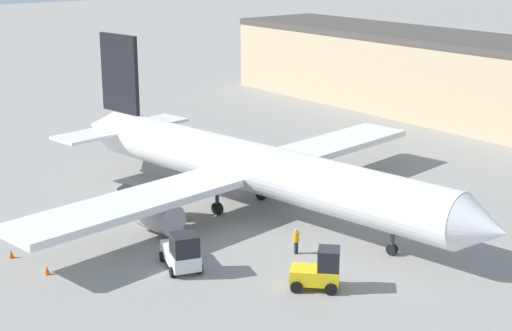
{
  "coord_description": "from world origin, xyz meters",
  "views": [
    {
      "loc": [
        41.87,
        -32.76,
        18.72
      ],
      "look_at": [
        0.0,
        0.0,
        3.47
      ],
      "focal_mm": 55.0,
      "sensor_mm": 36.0,
      "label": 1
    }
  ],
  "objects_px": {
    "baggage_tug": "(319,271)",
    "safety_cone_far": "(11,254)",
    "airplane": "(246,166)",
    "ground_crew_worker": "(296,240)",
    "pushback_tug": "(182,252)",
    "safety_cone_near": "(47,270)",
    "belt_loader_truck": "(147,203)"
  },
  "relations": [
    {
      "from": "ground_crew_worker",
      "to": "safety_cone_near",
      "type": "bearing_deg",
      "value": 119.89
    },
    {
      "from": "safety_cone_near",
      "to": "safety_cone_far",
      "type": "bearing_deg",
      "value": -169.25
    },
    {
      "from": "baggage_tug",
      "to": "pushback_tug",
      "type": "relative_size",
      "value": 0.8
    },
    {
      "from": "baggage_tug",
      "to": "safety_cone_near",
      "type": "bearing_deg",
      "value": -179.06
    },
    {
      "from": "ground_crew_worker",
      "to": "belt_loader_truck",
      "type": "relative_size",
      "value": 0.42
    },
    {
      "from": "baggage_tug",
      "to": "belt_loader_truck",
      "type": "xyz_separation_m",
      "value": [
        -16.17,
        -1.51,
        -0.01
      ]
    },
    {
      "from": "belt_loader_truck",
      "to": "safety_cone_far",
      "type": "height_order",
      "value": "belt_loader_truck"
    },
    {
      "from": "pushback_tug",
      "to": "safety_cone_far",
      "type": "distance_m",
      "value": 10.84
    },
    {
      "from": "belt_loader_truck",
      "to": "pushback_tug",
      "type": "relative_size",
      "value": 1.02
    },
    {
      "from": "airplane",
      "to": "safety_cone_far",
      "type": "height_order",
      "value": "airplane"
    },
    {
      "from": "pushback_tug",
      "to": "belt_loader_truck",
      "type": "bearing_deg",
      "value": 179.69
    },
    {
      "from": "baggage_tug",
      "to": "safety_cone_near",
      "type": "xyz_separation_m",
      "value": [
        -11.18,
        -11.23,
        -0.79
      ]
    },
    {
      "from": "belt_loader_truck",
      "to": "safety_cone_far",
      "type": "xyz_separation_m",
      "value": [
        1.28,
        -10.43,
        -0.78
      ]
    },
    {
      "from": "airplane",
      "to": "safety_cone_far",
      "type": "relative_size",
      "value": 71.0
    },
    {
      "from": "pushback_tug",
      "to": "safety_cone_far",
      "type": "bearing_deg",
      "value": -119.01
    },
    {
      "from": "airplane",
      "to": "safety_cone_far",
      "type": "xyz_separation_m",
      "value": [
        -1.57,
        -16.93,
        -2.95
      ]
    },
    {
      "from": "baggage_tug",
      "to": "belt_loader_truck",
      "type": "distance_m",
      "value": 16.24
    },
    {
      "from": "belt_loader_truck",
      "to": "safety_cone_near",
      "type": "relative_size",
      "value": 7.21
    },
    {
      "from": "airplane",
      "to": "safety_cone_far",
      "type": "distance_m",
      "value": 17.26
    },
    {
      "from": "pushback_tug",
      "to": "safety_cone_near",
      "type": "height_order",
      "value": "pushback_tug"
    },
    {
      "from": "safety_cone_far",
      "to": "airplane",
      "type": "bearing_deg",
      "value": 84.69
    },
    {
      "from": "ground_crew_worker",
      "to": "safety_cone_far",
      "type": "distance_m",
      "value": 17.57
    },
    {
      "from": "airplane",
      "to": "ground_crew_worker",
      "type": "xyz_separation_m",
      "value": [
        8.69,
        -2.68,
        -2.34
      ]
    },
    {
      "from": "safety_cone_near",
      "to": "pushback_tug",
      "type": "bearing_deg",
      "value": 57.63
    },
    {
      "from": "baggage_tug",
      "to": "safety_cone_far",
      "type": "relative_size",
      "value": 5.66
    },
    {
      "from": "pushback_tug",
      "to": "safety_cone_far",
      "type": "height_order",
      "value": "pushback_tug"
    },
    {
      "from": "airplane",
      "to": "ground_crew_worker",
      "type": "distance_m",
      "value": 9.39
    },
    {
      "from": "pushback_tug",
      "to": "airplane",
      "type": "bearing_deg",
      "value": 141.72
    },
    {
      "from": "baggage_tug",
      "to": "safety_cone_near",
      "type": "height_order",
      "value": "baggage_tug"
    },
    {
      "from": "baggage_tug",
      "to": "safety_cone_far",
      "type": "xyz_separation_m",
      "value": [
        -14.89,
        -11.93,
        -0.79
      ]
    },
    {
      "from": "airplane",
      "to": "pushback_tug",
      "type": "height_order",
      "value": "airplane"
    },
    {
      "from": "safety_cone_near",
      "to": "baggage_tug",
      "type": "bearing_deg",
      "value": 45.13
    }
  ]
}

